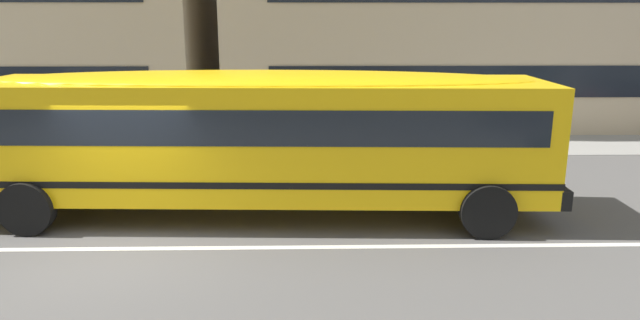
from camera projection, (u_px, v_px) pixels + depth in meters
The scene contains 4 objects.
ground_plane at pixel (118, 249), 10.03m from camera, with size 400.00×400.00×0.00m, color #54514F.
sidewalk_far at pixel (203, 146), 18.19m from camera, with size 120.00×3.00×0.01m, color gray.
lane_centreline at pixel (118, 249), 10.03m from camera, with size 110.00×0.16×0.01m, color silver.
school_bus at pixel (249, 131), 11.48m from camera, with size 13.54×3.51×3.01m.
Camera 1 is at (3.43, -9.41, 4.00)m, focal length 31.31 mm.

